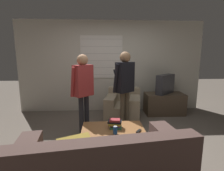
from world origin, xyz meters
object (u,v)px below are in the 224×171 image
Objects in this scene: couch_blue at (103,170)px; tv at (165,84)px; soda_can at (115,130)px; coffee_table at (113,130)px; spare_remote at (139,131)px; book_stack at (115,124)px; person_left_standing at (83,85)px; armchair_beige at (123,107)px; person_right_standing at (124,81)px.

tv is (1.71, 2.75, 0.50)m from couch_blue.
soda_can is (-1.51, -1.98, -0.37)m from tv.
coffee_table is 1.68× the size of tv.
couch_blue is 1.01m from spare_remote.
couch_blue is at bearing -102.07° from book_stack.
person_left_standing is (-2.09, -1.11, 0.20)m from tv.
person_left_standing is 1.04m from book_stack.
couch_blue is 16.00× the size of soda_can.
coffee_table is 2.38m from tv.
armchair_beige is at bearing -1.27° from person_left_standing.
couch_blue is at bearing -104.42° from soda_can.
person_left_standing reaches higher than book_stack.
armchair_beige is 1.40m from person_left_standing.
spare_remote is (0.05, -1.61, 0.10)m from armchair_beige.
book_stack reaches higher than spare_remote.
person_left_standing is at bearing 175.07° from spare_remote.
armchair_beige is at bearing -25.75° from tv.
coffee_table is at bearing -176.55° from book_stack.
coffee_table is 0.64× the size of person_left_standing.
tv is at bearing -13.99° from person_left_standing.
book_stack is 0.41m from spare_remote.
couch_blue is 3.28m from tv.
person_right_standing reaches higher than tv.
couch_blue is 3.22× the size of tv.
soda_can is at bearing -98.50° from person_left_standing.
couch_blue is 1.00m from coffee_table.
soda_can is 0.39m from spare_remote.
soda_can is at bearing -93.54° from book_stack.
coffee_table is 8.35× the size of soda_can.
person_right_standing reaches higher than coffee_table.
book_stack is (-0.32, -1.44, 0.16)m from armchair_beige.
tv is 0.37× the size of person_right_standing.
book_stack is 0.22m from soda_can.
soda_can is at bearing 68.17° from couch_blue.
tv is at bearing -152.14° from armchair_beige.
couch_blue is 1.83m from person_left_standing.
person_right_standing is (-1.24, -0.93, 0.24)m from tv.
book_stack is at bearing -169.16° from spare_remote.
tv is 2.49× the size of book_stack.
tv reaches higher than spare_remote.
coffee_table is 0.44m from spare_remote.
armchair_beige is 8.11× the size of spare_remote.
spare_remote is at bearing 18.51° from tv.
tv reaches higher than book_stack.
couch_blue is 15.64× the size of spare_remote.
tv is 4.97× the size of soda_can.
tv is 2.37m from person_left_standing.
tv is (1.53, 1.76, 0.47)m from coffee_table.
book_stack is (-1.50, -1.76, -0.36)m from tv.
person_left_standing is 12.98× the size of soda_can.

